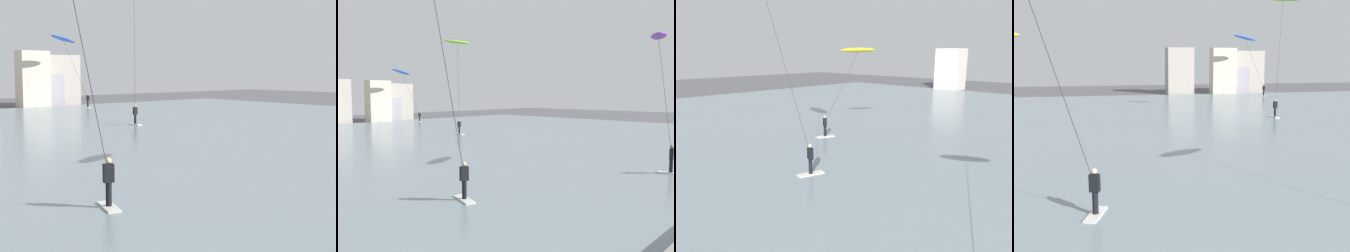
{
  "view_description": "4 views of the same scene",
  "coord_description": "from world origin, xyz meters",
  "views": [
    {
      "loc": [
        -14.54,
        -0.09,
        4.53
      ],
      "look_at": [
        -1.0,
        15.85,
        2.22
      ],
      "focal_mm": 53.76,
      "sensor_mm": 36.0,
      "label": 1
    },
    {
      "loc": [
        -15.01,
        2.08,
        4.55
      ],
      "look_at": [
        0.5,
        16.7,
        2.64
      ],
      "focal_mm": 37.34,
      "sensor_mm": 36.0,
      "label": 2
    },
    {
      "loc": [
        6.52,
        3.25,
        6.24
      ],
      "look_at": [
        -2.32,
        12.33,
        3.38
      ],
      "focal_mm": 34.08,
      "sensor_mm": 36.0,
      "label": 3
    },
    {
      "loc": [
        -5.36,
        0.43,
        5.35
      ],
      "look_at": [
        -1.86,
        17.29,
        2.37
      ],
      "focal_mm": 41.64,
      "sensor_mm": 36.0,
      "label": 4
    }
  ],
  "objects": [
    {
      "name": "kitesurfer_purple",
      "position": [
        7.84,
        10.31,
        7.49
      ],
      "size": [
        4.51,
        3.62,
        8.48
      ],
      "color": "silver",
      "rests_on": "water_bay"
    },
    {
      "name": "kitesurfer_lime",
      "position": [
        10.88,
        34.16,
        9.6
      ],
      "size": [
        3.07,
        3.3,
        10.87
      ],
      "color": "silver",
      "rests_on": "water_bay"
    },
    {
      "name": "kitesurfer_blue",
      "position": [
        14.66,
        52.84,
        7.68
      ],
      "size": [
        5.24,
        2.56,
        8.6
      ],
      "color": "silver",
      "rests_on": "water_bay"
    },
    {
      "name": "water_bay",
      "position": [
        0.0,
        31.15,
        0.05
      ],
      "size": [
        84.0,
        52.0,
        0.1
      ],
      "primitive_type": "cube",
      "color": "gray",
      "rests_on": "ground"
    }
  ]
}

